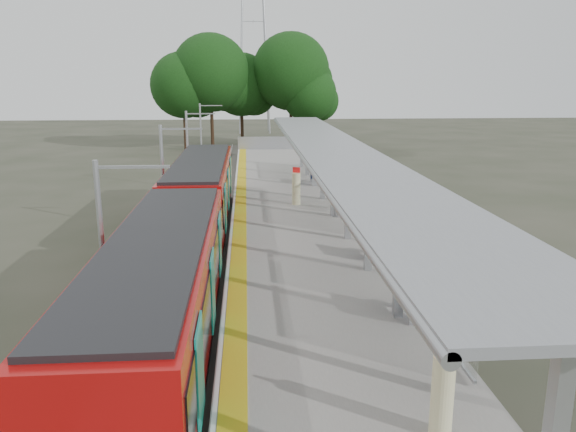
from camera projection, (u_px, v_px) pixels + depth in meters
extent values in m
cube|color=#59544C|center=(203.00, 225.00, 29.21)|extent=(3.00, 70.00, 0.24)
cube|color=gray|center=(289.00, 217.00, 29.44)|extent=(6.00, 50.00, 1.00)
cube|color=gold|center=(241.00, 208.00, 29.14)|extent=(0.60, 50.00, 0.02)
cube|color=#9EA0A5|center=(270.00, 143.00, 53.34)|extent=(6.00, 0.10, 1.20)
cube|color=black|center=(164.00, 342.00, 15.13)|extent=(2.50, 13.50, 0.70)
cube|color=#A30C0B|center=(161.00, 286.00, 14.75)|extent=(2.65, 13.50, 2.50)
cube|color=black|center=(161.00, 284.00, 14.74)|extent=(2.72, 12.96, 1.20)
cube|color=black|center=(158.00, 238.00, 14.44)|extent=(2.40, 12.82, 0.15)
cube|color=#0E8E80|center=(213.00, 290.00, 14.89)|extent=(0.04, 1.30, 2.00)
cube|color=black|center=(203.00, 217.00, 28.79)|extent=(2.50, 13.50, 0.70)
cube|color=#A30C0B|center=(201.00, 186.00, 28.41)|extent=(2.65, 13.50, 2.50)
cube|color=black|center=(201.00, 185.00, 28.40)|extent=(2.72, 12.96, 1.20)
cube|color=black|center=(201.00, 161.00, 28.10)|extent=(2.40, 12.83, 0.15)
cube|color=#0E8E80|center=(229.00, 189.00, 28.54)|extent=(0.04, 1.30, 2.00)
cylinder|color=black|center=(195.00, 250.00, 24.29)|extent=(2.20, 0.70, 0.70)
cube|color=black|center=(188.00, 227.00, 21.64)|extent=(2.30, 0.80, 2.40)
cube|color=#9EA0A5|center=(452.00, 317.00, 11.61)|extent=(0.25, 0.25, 3.50)
cube|color=#9EA0A5|center=(400.00, 257.00, 15.49)|extent=(0.25, 0.25, 3.50)
cube|color=#9EA0A5|center=(369.00, 222.00, 19.36)|extent=(0.25, 0.25, 3.50)
cube|color=#9EA0A5|center=(349.00, 198.00, 23.23)|extent=(0.25, 0.25, 3.50)
cube|color=#9EA0A5|center=(334.00, 181.00, 27.11)|extent=(0.25, 0.25, 3.50)
cube|color=#9EA0A5|center=(323.00, 168.00, 30.98)|extent=(0.25, 0.25, 3.50)
cube|color=#9EA0A5|center=(314.00, 158.00, 34.86)|extent=(0.25, 0.25, 3.50)
cube|color=#9EA0A5|center=(307.00, 150.00, 38.73)|extent=(0.25, 0.25, 3.50)
cube|color=#9EA0A5|center=(302.00, 144.00, 42.61)|extent=(0.25, 0.25, 3.50)
cube|color=gray|center=(333.00, 148.00, 24.71)|extent=(3.20, 38.00, 0.16)
cylinder|color=#9EA0A5|center=(298.00, 150.00, 24.62)|extent=(0.24, 38.00, 0.24)
cube|color=silver|center=(449.00, 303.00, 13.73)|extent=(0.05, 3.70, 2.20)
cube|color=silver|center=(404.00, 254.00, 17.60)|extent=(0.05, 3.70, 2.20)
cube|color=silver|center=(356.00, 200.00, 25.35)|extent=(0.05, 3.70, 2.20)
cube|color=silver|center=(341.00, 184.00, 29.23)|extent=(0.05, 3.70, 2.20)
cube|color=silver|center=(321.00, 162.00, 36.98)|extent=(0.05, 3.70, 2.20)
cube|color=silver|center=(314.00, 154.00, 40.85)|extent=(0.05, 3.70, 2.20)
cylinder|color=#382316|center=(185.00, 129.00, 60.53)|extent=(0.36, 0.36, 4.58)
sphere|color=#174413|center=(183.00, 85.00, 59.43)|extent=(6.97, 6.97, 6.97)
cylinder|color=#382316|center=(212.00, 124.00, 60.91)|extent=(0.36, 0.36, 5.44)
sphere|color=#174413|center=(210.00, 73.00, 59.61)|extent=(8.27, 8.27, 8.27)
cylinder|color=#382316|center=(242.00, 126.00, 63.57)|extent=(0.36, 0.36, 4.60)
sphere|color=#174413|center=(241.00, 85.00, 62.47)|extent=(6.99, 6.99, 6.99)
cylinder|color=#382316|center=(291.00, 123.00, 62.30)|extent=(0.36, 0.36, 5.54)
sphere|color=#174413|center=(291.00, 71.00, 60.97)|extent=(8.42, 8.42, 8.42)
cylinder|color=#382316|center=(308.00, 131.00, 61.78)|extent=(0.36, 0.36, 3.97)
sphere|color=#174413|center=(309.00, 94.00, 60.83)|extent=(6.03, 6.03, 6.03)
cylinder|color=#9EA0A5|center=(103.00, 255.00, 15.87)|extent=(0.16, 0.16, 5.40)
cube|color=#9EA0A5|center=(133.00, 167.00, 15.35)|extent=(2.00, 0.08, 0.08)
cylinder|color=#9EA0A5|center=(163.00, 180.00, 27.50)|extent=(0.16, 0.16, 5.40)
cube|color=#9EA0A5|center=(181.00, 129.00, 26.97)|extent=(2.00, 0.08, 0.08)
cylinder|color=#9EA0A5|center=(188.00, 150.00, 39.12)|extent=(0.16, 0.16, 5.40)
cube|color=#9EA0A5|center=(201.00, 114.00, 38.60)|extent=(2.00, 0.08, 0.08)
cylinder|color=#9EA0A5|center=(201.00, 134.00, 50.74)|extent=(0.16, 0.16, 5.40)
cube|color=#9EA0A5|center=(211.00, 106.00, 50.22)|extent=(2.00, 0.08, 0.08)
cube|color=navy|center=(410.00, 302.00, 15.80)|extent=(0.53, 1.50, 0.06)
cube|color=navy|center=(404.00, 292.00, 15.72)|extent=(0.15, 1.48, 0.54)
cube|color=#9EA0A5|center=(416.00, 318.00, 15.29)|extent=(0.40, 0.08, 0.43)
cube|color=#9EA0A5|center=(404.00, 301.00, 16.43)|extent=(0.40, 0.08, 0.43)
cube|color=navy|center=(378.00, 246.00, 20.99)|extent=(0.66, 1.54, 0.06)
cube|color=navy|center=(373.00, 239.00, 20.91)|extent=(0.28, 1.48, 0.55)
cube|color=#9EA0A5|center=(381.00, 257.00, 20.47)|extent=(0.40, 0.12, 0.44)
cube|color=#9EA0A5|center=(374.00, 247.00, 21.62)|extent=(0.40, 0.12, 0.44)
cube|color=navy|center=(314.00, 177.00, 35.86)|extent=(0.57, 1.56, 0.06)
cube|color=navy|center=(311.00, 172.00, 35.77)|extent=(0.18, 1.53, 0.56)
cube|color=#9EA0A5|center=(315.00, 182.00, 35.33)|extent=(0.41, 0.09, 0.45)
cube|color=#9EA0A5|center=(313.00, 179.00, 36.51)|extent=(0.41, 0.09, 0.45)
cylinder|color=beige|center=(442.00, 396.00, 10.46)|extent=(0.43, 0.43, 1.61)
cube|color=red|center=(446.00, 348.00, 10.23)|extent=(0.37, 0.21, 0.27)
cylinder|color=beige|center=(296.00, 189.00, 29.84)|extent=(0.45, 0.45, 1.70)
cube|color=red|center=(296.00, 170.00, 29.60)|extent=(0.39, 0.21, 0.28)
cylinder|color=#9EA0A5|center=(339.00, 208.00, 27.34)|extent=(0.54, 0.54, 0.84)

